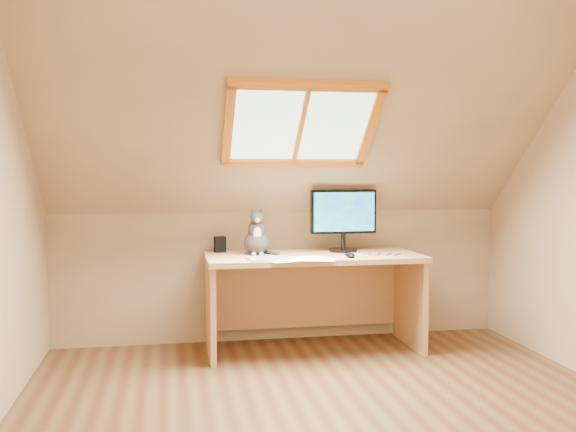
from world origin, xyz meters
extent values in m
plane|color=brown|center=(0.00, 0.00, 0.00)|extent=(3.50, 3.50, 0.00)
cube|color=tan|center=(0.00, -1.75, 1.20)|extent=(3.50, 0.02, 2.40)
cube|color=tan|center=(0.00, 1.75, 0.50)|extent=(3.50, 0.02, 1.00)
cube|color=tan|center=(0.00, 0.97, 1.70)|extent=(3.50, 1.56, 1.41)
cube|color=#B2E0CC|center=(0.00, 1.05, 1.63)|extent=(0.90, 0.53, 0.48)
cube|color=orange|center=(0.00, 1.05, 1.63)|extent=(1.02, 0.64, 0.59)
cube|color=tan|center=(0.17, 1.38, 0.69)|extent=(1.56, 0.68, 0.04)
cube|color=tan|center=(-0.58, 1.38, 0.34)|extent=(0.04, 0.61, 0.67)
cube|color=tan|center=(0.91, 1.38, 0.34)|extent=(0.04, 0.61, 0.67)
cube|color=tan|center=(0.17, 1.69, 0.34)|extent=(1.46, 0.03, 0.47)
cylinder|color=black|center=(0.42, 1.50, 0.72)|extent=(0.21, 0.21, 0.02)
cylinder|color=black|center=(0.42, 1.50, 0.79)|extent=(0.04, 0.04, 0.12)
cube|color=black|center=(0.42, 1.50, 1.01)|extent=(0.51, 0.05, 0.33)
cube|color=#0229BA|center=(0.42, 1.47, 1.01)|extent=(0.47, 0.02, 0.29)
ellipsoid|color=#45403D|center=(-0.24, 1.47, 0.79)|extent=(0.20, 0.23, 0.16)
ellipsoid|color=#45403D|center=(-0.24, 1.46, 0.89)|extent=(0.13, 0.13, 0.17)
ellipsoid|color=silver|center=(-0.24, 1.40, 0.87)|extent=(0.06, 0.04, 0.10)
ellipsoid|color=#45403D|center=(-0.24, 1.42, 0.98)|extent=(0.10, 0.09, 0.09)
sphere|color=silver|center=(-0.25, 1.38, 0.97)|extent=(0.04, 0.04, 0.04)
cone|color=#45403D|center=(-0.27, 1.44, 1.03)|extent=(0.05, 0.05, 0.06)
cone|color=#45403D|center=(-0.21, 1.44, 1.03)|extent=(0.05, 0.05, 0.06)
cube|color=black|center=(-0.49, 1.63, 0.77)|extent=(0.09, 0.09, 0.12)
cube|color=#B2B2B7|center=(-0.20, 1.17, 0.72)|extent=(0.30, 0.23, 0.01)
ellipsoid|color=black|center=(0.38, 1.16, 0.73)|extent=(0.08, 0.12, 0.03)
cube|color=white|center=(0.03, 1.12, 0.71)|extent=(0.33, 0.27, 0.00)
cube|color=white|center=(0.03, 1.12, 0.71)|extent=(0.32, 0.24, 0.00)
cube|color=white|center=(0.03, 1.12, 0.72)|extent=(0.35, 0.30, 0.00)
cube|color=white|center=(0.03, 1.12, 0.72)|extent=(0.34, 0.28, 0.00)
camera|label=1|loc=(-0.86, -3.15, 1.32)|focal=40.00mm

